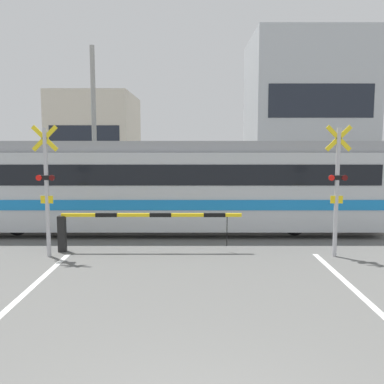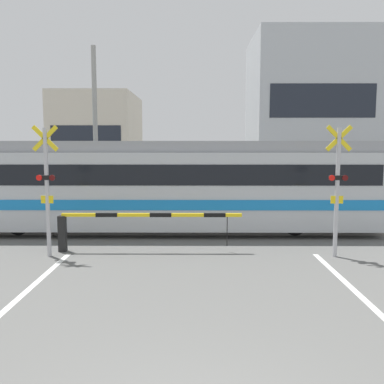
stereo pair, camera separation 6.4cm
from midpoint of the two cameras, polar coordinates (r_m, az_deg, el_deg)
The scene contains 10 objects.
rail_track_near at distance 14.02m, azimuth 0.17°, elevation -5.61°, with size 50.00×0.10×0.08m.
rail_track_far at distance 15.42m, azimuth 0.18°, elevation -4.48°, with size 50.00×0.10×0.08m.
commuter_train at distance 14.53m, azimuth -4.45°, elevation 1.19°, with size 14.59×2.87×3.06m.
crossing_barrier_near at distance 11.98m, azimuth -9.71°, elevation -4.04°, with size 5.06×0.20×1.08m.
crossing_barrier_far at distance 17.75m, azimuth 6.82°, elevation -0.55°, with size 5.06×0.20×1.08m.
crossing_signal_left at distance 11.77m, azimuth -18.64°, elevation 0.92°, with size 0.68×0.15×3.45m.
crossing_signal_right at distance 11.74m, azimuth 18.95°, elevation 0.89°, with size 0.68×0.15×3.45m.
building_left_of_street at distance 30.15m, azimuth -12.18°, elevation 6.63°, with size 5.03×7.32×6.22m.
building_right_of_street at distance 30.49m, azimuth 15.09°, elevation 10.09°, with size 7.49×7.32×9.98m.
utility_pole_streetside at distance 20.53m, azimuth -12.68°, elevation 8.37°, with size 0.22×0.22×7.40m.
Camera 2 is at (0.07, -3.53, 2.99)m, focal length 40.00 mm.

